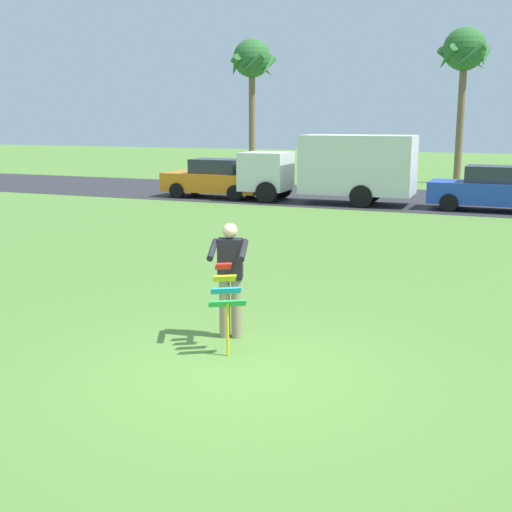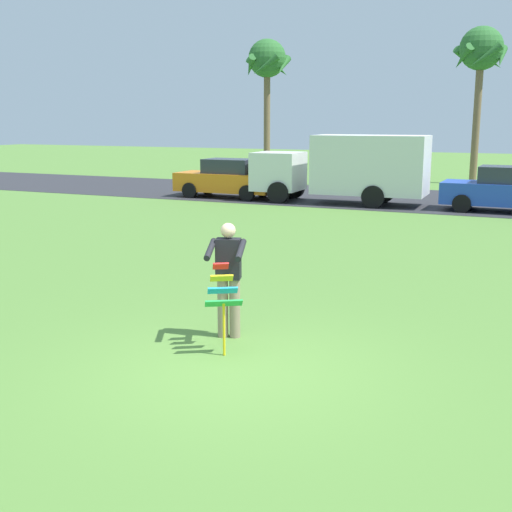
% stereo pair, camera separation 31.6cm
% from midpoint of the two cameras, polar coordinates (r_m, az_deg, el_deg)
% --- Properties ---
extents(ground_plane, '(120.00, 120.00, 0.00)m').
position_cam_midpoint_polar(ground_plane, '(8.74, -2.39, -9.79)').
color(ground_plane, '#568438').
extents(road_strip, '(120.00, 8.00, 0.01)m').
position_cam_midpoint_polar(road_strip, '(27.46, 14.97, 4.65)').
color(road_strip, '#2D2D33').
rests_on(road_strip, ground).
extents(person_kite_flyer, '(0.68, 0.75, 1.73)m').
position_cam_midpoint_polar(person_kite_flyer, '(9.70, -3.18, -1.72)').
color(person_kite_flyer, gray).
rests_on(person_kite_flyer, ground).
extents(kite_held, '(0.64, 0.73, 1.22)m').
position_cam_midpoint_polar(kite_held, '(9.14, -3.59, -3.33)').
color(kite_held, red).
rests_on(kite_held, ground).
extents(parked_car_orange, '(4.20, 1.84, 1.60)m').
position_cam_midpoint_polar(parked_car_orange, '(27.56, -3.91, 6.65)').
color(parked_car_orange, orange).
rests_on(parked_car_orange, ground).
extents(parked_truck_white_box, '(6.75, 2.23, 2.62)m').
position_cam_midpoint_polar(parked_truck_white_box, '(25.66, 6.63, 7.65)').
color(parked_truck_white_box, silver).
rests_on(parked_truck_white_box, ground).
extents(parked_car_blue, '(4.23, 1.90, 1.60)m').
position_cam_midpoint_polar(parked_car_blue, '(24.80, 19.36, 5.46)').
color(parked_car_blue, '#2347B7').
rests_on(parked_car_blue, ground).
extents(palm_tree_left_near, '(2.58, 2.71, 7.57)m').
position_cam_midpoint_polar(palm_tree_left_near, '(38.24, -0.60, 16.28)').
color(palm_tree_left_near, brown).
rests_on(palm_tree_left_near, ground).
extents(palm_tree_right_near, '(2.58, 2.71, 7.63)m').
position_cam_midpoint_polar(palm_tree_right_near, '(35.36, 17.31, 16.23)').
color(palm_tree_right_near, brown).
rests_on(palm_tree_right_near, ground).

